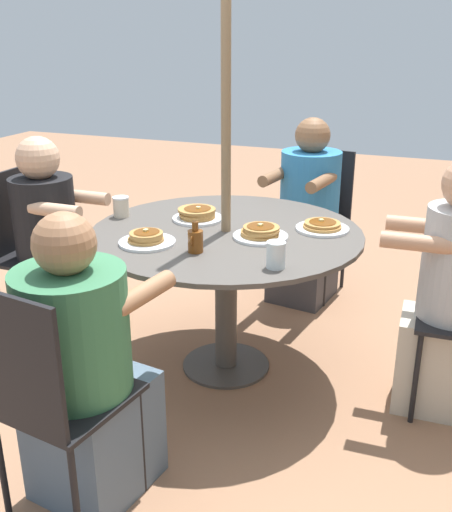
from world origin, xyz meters
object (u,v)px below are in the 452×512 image
(diner_north, at_px, (84,376))
(diner_south, at_px, (307,220))
(diner_west, at_px, (52,248))
(patio_chair_south, at_px, (317,212))
(pancake_plate_b, at_px, (260,233))
(patio_chair_north, at_px, (46,392))
(patio_chair_west, at_px, (26,243))
(pancake_plate_a, at_px, (197,215))
(diner_east, at_px, (448,297))
(pancake_plate_c, at_px, (147,239))
(syrup_bottle, at_px, (195,240))
(patio_table, at_px, (226,254))
(pancake_plate_d, at_px, (322,227))
(coffee_cup, at_px, (121,207))
(drinking_glass_a, at_px, (276,255))

(diner_north, bearing_deg, diner_south, 89.87)
(diner_south, bearing_deg, diner_west, 49.47)
(patio_chair_south, height_order, pancake_plate_b, patio_chair_south)
(diner_north, xyz_separation_m, diner_west, (-1.01, -0.88, 0.03))
(patio_chair_north, xyz_separation_m, diner_west, (-1.18, -0.85, -0.01))
(patio_chair_west, bearing_deg, pancake_plate_a, 96.35)
(patio_chair_north, height_order, diner_east, diner_east)
(patio_chair_north, height_order, pancake_plate_c, patio_chair_north)
(diner_south, xyz_separation_m, syrup_bottle, (1.34, -0.17, 0.28))
(patio_chair_north, relative_size, pancake_plate_b, 3.62)
(diner_west, xyz_separation_m, pancake_plate_a, (-0.12, 0.83, 0.25))
(diner_east, distance_m, patio_chair_south, 1.44)
(patio_chair_west, bearing_deg, diner_east, 90.60)
(diner_east, relative_size, syrup_bottle, 8.51)
(diner_east, height_order, diner_west, diner_east)
(patio_table, bearing_deg, diner_north, -8.38)
(diner_north, xyz_separation_m, pancake_plate_a, (-1.12, -0.05, 0.28))
(patio_chair_north, relative_size, patio_chair_south, 1.00)
(patio_table, height_order, patio_chair_south, patio_chair_south)
(patio_chair_west, bearing_deg, pancake_plate_d, 95.98)
(diner_east, bearing_deg, coffee_cup, 88.63)
(diner_east, distance_m, patio_chair_west, 2.23)
(patio_table, relative_size, patio_chair_south, 1.42)
(diner_east, height_order, pancake_plate_c, diner_east)
(patio_chair_west, height_order, pancake_plate_a, patio_chair_west)
(diner_south, height_order, pancake_plate_b, diner_south)
(pancake_plate_a, xyz_separation_m, drinking_glass_a, (0.48, 0.56, 0.03))
(pancake_plate_b, xyz_separation_m, syrup_bottle, (0.28, -0.20, 0.03))
(pancake_plate_b, distance_m, drinking_glass_a, 0.37)
(pancake_plate_a, relative_size, pancake_plate_d, 1.00)
(pancake_plate_a, relative_size, pancake_plate_c, 1.00)
(diner_east, xyz_separation_m, diner_south, (-0.98, -0.88, -0.03))
(patio_table, bearing_deg, diner_east, 91.72)
(pancake_plate_b, xyz_separation_m, coffee_cup, (-0.06, -0.78, 0.03))
(diner_north, xyz_separation_m, drinking_glass_a, (-0.64, 0.51, 0.31))
(diner_south, height_order, pancake_plate_a, diner_south)
(diner_east, relative_size, pancake_plate_b, 4.59)
(pancake_plate_c, bearing_deg, diner_north, 9.26)
(patio_chair_north, height_order, pancake_plate_a, patio_chair_north)
(pancake_plate_d, xyz_separation_m, drinking_glass_a, (0.55, -0.07, 0.04))
(patio_table, distance_m, pancake_plate_b, 0.24)
(diner_east, relative_size, diner_south, 1.01)
(patio_chair_north, height_order, diner_north, diner_north)
(patio_table, bearing_deg, drinking_glass_a, 44.14)
(diner_north, relative_size, pancake_plate_c, 4.34)
(patio_table, bearing_deg, patio_chair_north, -8.38)
(coffee_cup, bearing_deg, diner_north, 22.95)
(patio_chair_north, xyz_separation_m, pancake_plate_d, (-1.36, 0.60, 0.23))
(diner_north, distance_m, patio_chair_south, 2.23)
(patio_chair_north, xyz_separation_m, coffee_cup, (-1.21, -0.41, 0.27))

